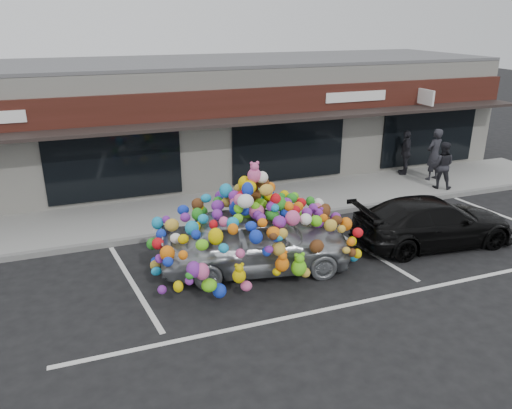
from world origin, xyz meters
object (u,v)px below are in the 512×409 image
object	(u,v)px
pedestrian_a	(434,154)
pedestrian_b	(442,165)
toy_car	(256,233)
black_sedan	(433,222)
pedestrian_c	(405,152)

from	to	relation	value
pedestrian_a	pedestrian_b	xyz separation A→B (m)	(-0.37, -0.90, -0.12)
pedestrian_a	toy_car	bearing A→B (deg)	12.51
black_sedan	pedestrian_c	size ratio (longest dim) A/B	2.65
toy_car	black_sedan	size ratio (longest dim) A/B	1.15
pedestrian_b	pedestrian_a	bearing A→B (deg)	-72.78
pedestrian_a	pedestrian_b	world-z (taller)	pedestrian_a
pedestrian_b	pedestrian_c	size ratio (longest dim) A/B	0.99
pedestrian_b	pedestrian_c	world-z (taller)	pedestrian_c
pedestrian_b	toy_car	bearing A→B (deg)	61.17
toy_car	black_sedan	xyz separation A→B (m)	(4.97, -0.28, -0.31)
black_sedan	pedestrian_a	distance (m)	5.60
toy_car	black_sedan	bearing A→B (deg)	-82.77
pedestrian_a	pedestrian_b	size ratio (longest dim) A/B	1.15
pedestrian_c	toy_car	bearing A→B (deg)	-30.65
black_sedan	pedestrian_b	distance (m)	4.66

